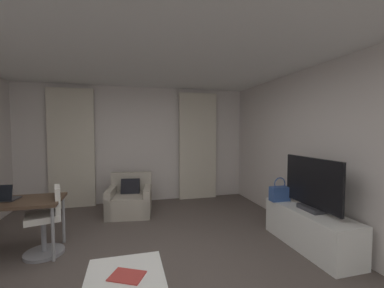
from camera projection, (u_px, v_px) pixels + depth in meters
name	position (u px, v px, depth m)	size (l,w,h in m)	color
ground_plane	(152.00, 276.00, 2.73)	(12.00, 12.00, 0.00)	#564C47
wall_window	(139.00, 145.00, 5.58)	(5.12, 0.06, 2.60)	silver
wall_right	(340.00, 154.00, 3.31)	(0.06, 6.12, 2.60)	silver
ceiling	(150.00, 35.00, 2.59)	(5.12, 6.12, 0.06)	white
curtain_left_panel	(72.00, 148.00, 5.11)	(0.90, 0.06, 2.50)	beige
curtain_right_panel	(198.00, 146.00, 5.81)	(0.90, 0.06, 2.50)	beige
armchair	(130.00, 200.00, 4.79)	(0.90, 0.91, 0.76)	#B2A899
desk	(7.00, 206.00, 3.11)	(1.27, 0.63, 0.73)	#4C3828
desk_chair	(47.00, 224.00, 3.21)	(0.49, 0.49, 0.88)	gray
laptop	(2.00, 197.00, 3.12)	(0.35, 0.28, 0.22)	#2D2D33
magazine_open	(127.00, 276.00, 2.08)	(0.34, 0.31, 0.01)	#B73833
tv_console	(309.00, 229.00, 3.39)	(0.49, 1.40, 0.53)	white
tv_flatscreen	(312.00, 186.00, 3.33)	(0.20, 1.01, 0.73)	#333338
handbag_primary	(280.00, 193.00, 3.81)	(0.30, 0.14, 0.37)	#335193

